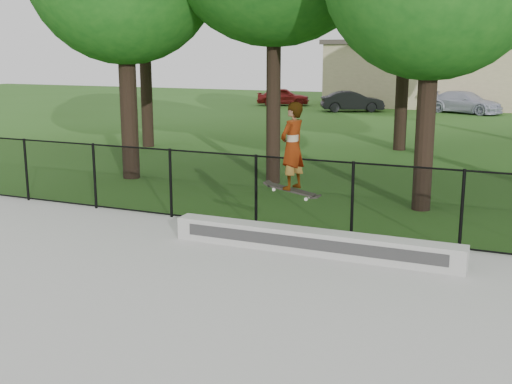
% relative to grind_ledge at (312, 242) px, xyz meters
% --- Properties ---
extents(ground, '(100.00, 100.00, 0.00)m').
position_rel_grind_ledge_xyz_m(ground, '(-1.62, -4.70, -0.27)').
color(ground, '#285217').
rests_on(ground, ground).
extents(concrete_slab, '(14.00, 12.00, 0.06)m').
position_rel_grind_ledge_xyz_m(concrete_slab, '(-1.62, -4.70, -0.24)').
color(concrete_slab, '#A6A6A0').
rests_on(concrete_slab, ground).
extents(grind_ledge, '(5.28, 0.40, 0.42)m').
position_rel_grind_ledge_xyz_m(grind_ledge, '(0.00, 0.00, 0.00)').
color(grind_ledge, '#A9A9A4').
rests_on(grind_ledge, concrete_slab).
extents(car_a, '(3.75, 2.48, 1.19)m').
position_rel_grind_ledge_xyz_m(car_a, '(-12.28, 30.08, 0.33)').
color(car_a, maroon).
rests_on(car_a, ground).
extents(car_b, '(3.61, 2.58, 1.23)m').
position_rel_grind_ledge_xyz_m(car_b, '(-6.83, 27.58, 0.34)').
color(car_b, black).
rests_on(car_b, ground).
extents(car_c, '(4.43, 3.23, 1.28)m').
position_rel_grind_ledge_xyz_m(car_c, '(-0.48, 29.18, 0.37)').
color(car_c, '#AFB1C6').
rests_on(car_c, ground).
extents(skater_airborne, '(0.83, 0.63, 1.68)m').
position_rel_grind_ledge_xyz_m(skater_airborne, '(-0.38, -0.06, 1.66)').
color(skater_airborne, black).
rests_on(skater_airborne, ground).
extents(chainlink_fence, '(16.06, 0.06, 1.50)m').
position_rel_grind_ledge_xyz_m(chainlink_fence, '(-1.62, 1.20, 0.54)').
color(chainlink_fence, black).
rests_on(chainlink_fence, concrete_slab).
extents(distant_building, '(12.40, 6.40, 4.30)m').
position_rel_grind_ledge_xyz_m(distant_building, '(-3.62, 33.30, 1.89)').
color(distant_building, '#C7B38C').
rests_on(distant_building, ground).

